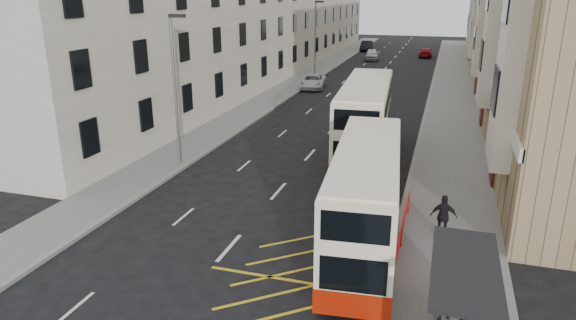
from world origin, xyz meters
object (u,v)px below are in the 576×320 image
(street_lamp_near, at_px, (175,83))
(double_decker_front, at_px, (365,199))
(street_lamp_far, at_px, (316,35))
(double_decker_rear, at_px, (365,120))
(pedestrian_mid, at_px, (460,281))
(white_van, at_px, (313,82))
(pedestrian_near, at_px, (446,296))
(bus_shelter, at_px, (469,301))
(car_red, at_px, (425,53))
(car_silver, at_px, (372,54))
(pedestrian_far, at_px, (444,216))
(car_dark, at_px, (366,46))

(street_lamp_near, distance_m, double_decker_front, 13.20)
(street_lamp_far, distance_m, double_decker_rear, 27.23)
(pedestrian_mid, distance_m, white_van, 36.98)
(pedestrian_near, height_order, pedestrian_mid, pedestrian_mid)
(bus_shelter, xyz_separation_m, street_lamp_near, (-14.69, 12.39, 2.50))
(pedestrian_near, relative_size, car_red, 0.36)
(car_silver, bearing_deg, pedestrian_far, -85.90)
(car_dark, relative_size, car_red, 1.04)
(pedestrian_mid, bearing_deg, pedestrian_far, 78.66)
(bus_shelter, distance_m, white_van, 39.50)
(car_dark, xyz_separation_m, car_red, (9.31, -5.45, -0.11))
(pedestrian_mid, relative_size, car_silver, 0.44)
(street_lamp_near, bearing_deg, bus_shelter, -40.14)
(double_decker_rear, xyz_separation_m, pedestrian_near, (4.80, -14.99, -1.29))
(pedestrian_far, relative_size, car_dark, 0.37)
(double_decker_front, height_order, car_red, double_decker_front)
(pedestrian_far, height_order, white_van, pedestrian_far)
(street_lamp_near, xyz_separation_m, white_van, (1.15, 24.68, -3.97))
(pedestrian_near, xyz_separation_m, car_silver, (-10.63, 57.83, -0.19))
(bus_shelter, distance_m, double_decker_front, 6.89)
(pedestrian_mid, bearing_deg, car_red, 75.75)
(car_silver, distance_m, car_dark, 11.12)
(street_lamp_far, xyz_separation_m, car_red, (10.46, 22.81, -3.99))
(double_decker_rear, height_order, car_red, double_decker_rear)
(bus_shelter, height_order, pedestrian_mid, bus_shelter)
(bus_shelter, height_order, double_decker_front, double_decker_front)
(double_decker_rear, distance_m, pedestrian_mid, 15.28)
(street_lamp_far, relative_size, white_van, 1.66)
(street_lamp_near, height_order, double_decker_front, street_lamp_near)
(street_lamp_far, height_order, pedestrian_mid, street_lamp_far)
(double_decker_front, relative_size, pedestrian_far, 5.84)
(double_decker_front, distance_m, double_decker_rear, 11.17)
(car_silver, bearing_deg, street_lamp_near, -101.53)
(pedestrian_mid, height_order, car_silver, pedestrian_mid)
(street_lamp_far, xyz_separation_m, pedestrian_near, (14.22, -40.42, -3.69))
(double_decker_rear, xyz_separation_m, pedestrian_mid, (5.20, -14.33, -1.12))
(car_red, bearing_deg, double_decker_front, 88.49)
(pedestrian_mid, height_order, white_van, pedestrian_mid)
(street_lamp_near, xyz_separation_m, double_decker_rear, (9.42, 4.57, -2.41))
(pedestrian_near, xyz_separation_m, pedestrian_mid, (0.40, 0.67, 0.17))
(bus_shelter, relative_size, car_dark, 0.92)
(double_decker_rear, height_order, pedestrian_far, double_decker_rear)
(street_lamp_near, xyz_separation_m, pedestrian_far, (14.05, -4.94, -3.62))
(street_lamp_near, height_order, white_van, street_lamp_near)
(pedestrian_far, distance_m, car_red, 57.87)
(car_silver, bearing_deg, double_decker_front, -89.15)
(double_decker_front, height_order, car_dark, double_decker_front)
(pedestrian_far, bearing_deg, bus_shelter, 94.28)
(street_lamp_far, height_order, pedestrian_near, street_lamp_far)
(car_silver, bearing_deg, white_van, -103.32)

